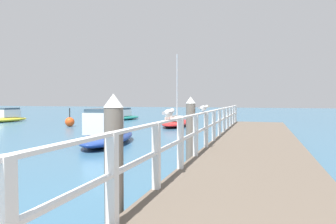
{
  "coord_description": "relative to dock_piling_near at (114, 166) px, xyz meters",
  "views": [
    {
      "loc": [
        0.24,
        0.7,
        2.05
      ],
      "look_at": [
        -2.88,
        10.89,
        1.62
      ],
      "focal_mm": 33.14,
      "sensor_mm": 36.0,
      "label": 1
    }
  ],
  "objects": [
    {
      "name": "dock_piling_far",
      "position": [
        0.0,
        5.05,
        0.0
      ],
      "size": [
        0.29,
        0.29,
        2.13
      ],
      "color": "#6B6056",
      "rests_on": "ground_plane"
    },
    {
      "name": "seagull_background",
      "position": [
        0.38,
        5.08,
        0.72
      ],
      "size": [
        0.25,
        0.45,
        0.21
      ],
      "rotation": [
        0.0,
        0.0,
        5.84
      ],
      "color": "white",
      "rests_on": "pier_railing"
    },
    {
      "name": "dock_piling_near",
      "position": [
        0.0,
        0.0,
        0.0
      ],
      "size": [
        0.29,
        0.29,
        2.13
      ],
      "color": "#6B6056",
      "rests_on": "ground_plane"
    },
    {
      "name": "boat_1",
      "position": [
        -20.14,
        18.51,
        -0.65
      ],
      "size": [
        1.9,
        4.53,
        1.28
      ],
      "rotation": [
        0.0,
        0.0,
        -0.15
      ],
      "color": "gold",
      "rests_on": "ground_plane"
    },
    {
      "name": "boat_6",
      "position": [
        -11.25,
        24.38,
        -0.68
      ],
      "size": [
        2.41,
        4.65,
        1.2
      ],
      "rotation": [
        0.0,
        0.0,
        2.95
      ],
      "color": "#197266",
      "rests_on": "ground_plane"
    },
    {
      "name": "boat_4",
      "position": [
        -4.24,
        18.73,
        -0.76
      ],
      "size": [
        2.22,
        5.52,
        5.54
      ],
      "rotation": [
        0.0,
        0.0,
        0.07
      ],
      "color": "red",
      "rests_on": "ground_plane"
    },
    {
      "name": "seagull_foreground",
      "position": [
        0.38,
        1.5,
        0.72
      ],
      "size": [
        0.2,
        0.48,
        0.21
      ],
      "rotation": [
        0.0,
        0.0,
        6.14
      ],
      "color": "white",
      "rests_on": "pier_railing"
    },
    {
      "name": "boat_2",
      "position": [
        -4.73,
        8.64,
        -0.53
      ],
      "size": [
        2.9,
        5.67,
        1.65
      ],
      "rotation": [
        0.0,
        0.0,
        3.33
      ],
      "color": "navy",
      "rests_on": "ground_plane"
    },
    {
      "name": "pier_railing",
      "position": [
        0.38,
        6.36,
        0.16
      ],
      "size": [
        0.12,
        20.79,
        1.12
      ],
      "color": "white",
      "rests_on": "pier_deck"
    },
    {
      "name": "channel_buoy",
      "position": [
        -11.9,
        16.15,
        -0.72
      ],
      "size": [
        0.7,
        0.7,
        1.4
      ],
      "color": "#E54C19",
      "rests_on": "ground_plane"
    },
    {
      "name": "pier_deck",
      "position": [
        1.83,
        6.36,
        -0.8
      ],
      "size": [
        3.07,
        22.27,
        0.55
      ],
      "primitive_type": "cube",
      "color": "brown",
      "rests_on": "ground_plane"
    }
  ]
}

